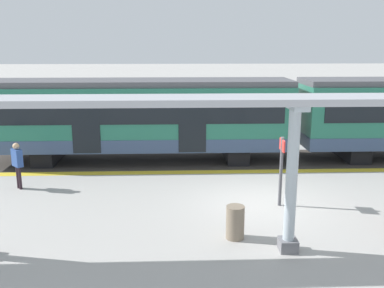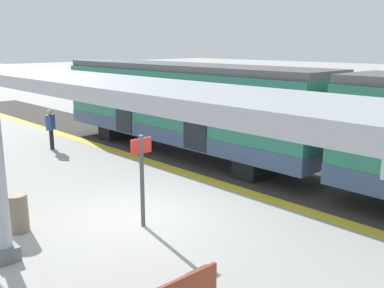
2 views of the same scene
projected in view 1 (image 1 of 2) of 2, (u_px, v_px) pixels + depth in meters
The scene contains 9 objects.
ground_plane at pixel (261, 203), 13.82m from camera, with size 176.00×176.00×0.00m, color #A9A6A2.
tactile_edge_strip at pixel (244, 172), 17.16m from camera, with size 0.47×38.21×0.01m, color yellow.
trackbed at pixel (238, 159), 18.94m from camera, with size 3.20×50.21×0.01m, color #38332D.
train_near_carriage at pixel (142, 119), 18.36m from camera, with size 2.65×12.61×3.48m.
canopy_pillar_third at pixel (292, 179), 10.27m from camera, with size 1.10×0.44×3.66m.
canopy_beam at pixel (296, 100), 9.83m from camera, with size 1.20×30.39×0.16m, color #A8AAB2.
trash_bin at pixel (235, 222), 11.27m from camera, with size 0.48×0.48×0.89m, color #7B6B59.
platform_info_sign at pixel (281, 165), 13.34m from camera, with size 0.56×0.10×2.20m.
passenger_waiting_near_edge at pixel (17, 160), 14.95m from camera, with size 0.49×0.48×1.64m.
Camera 1 is at (12.92, -2.70, 5.04)m, focal length 40.51 mm.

